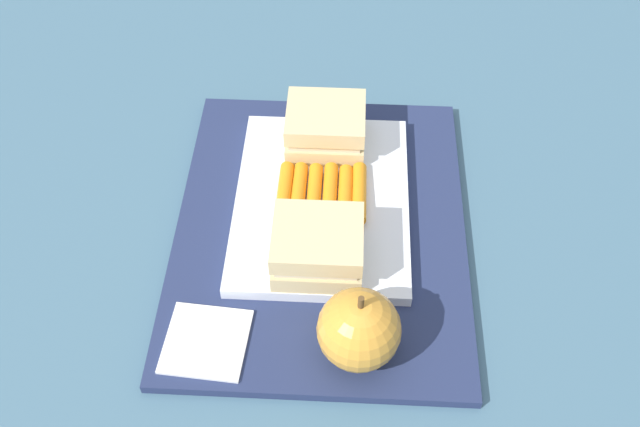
{
  "coord_description": "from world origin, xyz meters",
  "views": [
    {
      "loc": [
        0.45,
        0.02,
        0.56
      ],
      "look_at": [
        0.01,
        0.0,
        0.04
      ],
      "focal_mm": 41.09,
      "sensor_mm": 36.0,
      "label": 1
    }
  ],
  "objects": [
    {
      "name": "food_tray",
      "position": [
        -0.03,
        0.0,
        0.02
      ],
      "size": [
        0.23,
        0.17,
        0.01
      ],
      "primitive_type": "cube",
      "color": "white",
      "rests_on": "lunchbag_mat"
    },
    {
      "name": "apple",
      "position": [
        0.14,
        0.04,
        0.04
      ],
      "size": [
        0.07,
        0.07,
        0.08
      ],
      "color": "gold",
      "rests_on": "lunchbag_mat"
    },
    {
      "name": "sandwich_half_right",
      "position": [
        0.05,
        0.0,
        0.04
      ],
      "size": [
        0.07,
        0.08,
        0.04
      ],
      "color": "#DBC189",
      "rests_on": "food_tray"
    },
    {
      "name": "sandwich_half_left",
      "position": [
        -0.1,
        0.0,
        0.04
      ],
      "size": [
        0.07,
        0.08,
        0.04
      ],
      "color": "#DBC189",
      "rests_on": "food_tray"
    },
    {
      "name": "paper_napkin",
      "position": [
        0.14,
        -0.09,
        0.01
      ],
      "size": [
        0.08,
        0.08,
        0.0
      ],
      "primitive_type": "cube",
      "rotation": [
        0.0,
        0.0,
        -0.08
      ],
      "color": "white",
      "rests_on": "lunchbag_mat"
    },
    {
      "name": "carrot_sticks_bundle",
      "position": [
        -0.02,
        0.0,
        0.03
      ],
      "size": [
        0.08,
        0.09,
        0.02
      ],
      "color": "orange",
      "rests_on": "food_tray"
    },
    {
      "name": "lunchbag_mat",
      "position": [
        0.0,
        0.0,
        0.01
      ],
      "size": [
        0.36,
        0.28,
        0.01
      ],
      "primitive_type": "cube",
      "color": "navy",
      "rests_on": "ground_plane"
    },
    {
      "name": "ground_plane",
      "position": [
        0.0,
        0.0,
        0.0
      ],
      "size": [
        2.4,
        2.4,
        0.0
      ],
      "primitive_type": "plane",
      "color": "#42667A"
    }
  ]
}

